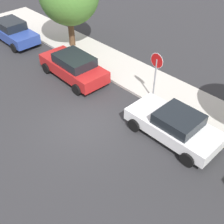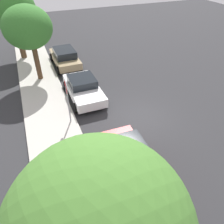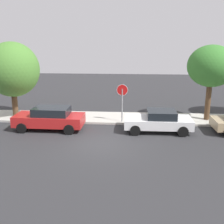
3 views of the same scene
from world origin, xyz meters
name	(u,v)px [view 3 (image 3 of 3)]	position (x,y,z in m)	size (l,w,h in m)	color
ground_plane	(101,144)	(0.00, 0.00, 0.00)	(60.00, 60.00, 0.00)	#2D2D30
sidewalk_curb	(108,118)	(0.00, 4.97, 0.07)	(32.00, 2.82, 0.14)	beige
stop_sign	(122,97)	(1.04, 3.89, 1.88)	(0.76, 0.08, 2.75)	gray
parked_car_white	(159,121)	(3.42, 2.42, 0.70)	(4.24, 2.10, 1.37)	white
parked_car_red	(50,118)	(-3.58, 2.31, 0.76)	(4.48, 2.10, 1.48)	red
street_tree_near_corner	(211,66)	(7.09, 4.95, 3.88)	(3.28, 3.28, 5.34)	#513823
street_tree_far	(13,70)	(-6.85, 4.80, 3.56)	(3.81, 3.81, 5.53)	#513823
fire_hydrant	(49,117)	(-4.16, 3.99, 0.36)	(0.30, 0.22, 0.72)	gold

